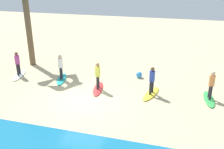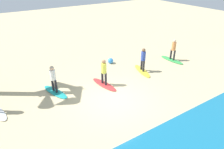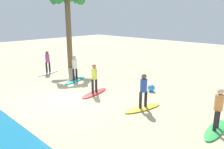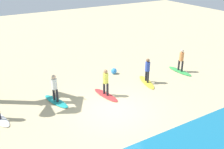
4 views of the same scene
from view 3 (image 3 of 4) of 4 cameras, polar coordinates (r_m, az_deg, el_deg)
The scene contains 13 objects.
ground_plane at distance 11.91m, azimuth -11.47°, elevation -6.42°, with size 60.00×60.00×0.00m, color #CCB789.
surfboard_green at distance 9.56m, azimuth 25.28°, elevation -12.88°, with size 2.10×0.56×0.09m, color green.
surfer_green at distance 9.16m, azimuth 25.97°, elevation -7.35°, with size 0.32×0.46×1.64m.
surfboard_yellow at distance 10.66m, azimuth 8.01°, elevation -8.61°, with size 2.10×0.56×0.09m, color yellow.
surfer_yellow at distance 10.30m, azimuth 8.21°, elevation -3.54°, with size 0.32×0.45×1.64m.
surfboard_red at distance 12.56m, azimuth -4.55°, elevation -4.79°, with size 2.10×0.56×0.09m, color red.
surfer_red at distance 12.26m, azimuth -4.65°, elevation -0.43°, with size 0.32×0.45×1.64m.
surfboard_teal at distance 15.17m, azimuth -9.51°, elevation -1.47°, with size 2.10×0.56×0.09m, color teal.
surfer_teal at distance 14.92m, azimuth -9.68°, elevation 2.19°, with size 0.32×0.45×1.64m.
surfboard_white at distance 17.64m, azimuth -16.18°, elevation 0.46°, with size 2.10×0.56×0.09m, color white.
surfer_white at distance 17.43m, azimuth -16.42°, elevation 3.61°, with size 0.32×0.45×1.64m.
palm_tree at distance 18.74m, azimuth -11.53°, elevation 17.67°, with size 2.88×3.03×6.56m.
beach_ball at distance 13.05m, azimuth 10.17°, elevation -3.46°, with size 0.42×0.42×0.42m, color #338CE5.
Camera 3 is at (-9.21, 6.22, 4.28)m, focal length 35.15 mm.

